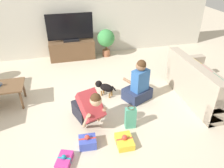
# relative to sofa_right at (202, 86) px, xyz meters

# --- Properties ---
(ground_plane) EXTENTS (16.00, 16.00, 0.00)m
(ground_plane) POSITION_rel_sofa_right_xyz_m (-2.41, 0.29, -0.30)
(ground_plane) COLOR beige
(wall_back) EXTENTS (8.40, 0.06, 2.60)m
(wall_back) POSITION_rel_sofa_right_xyz_m (-2.41, 2.92, 1.00)
(wall_back) COLOR beige
(wall_back) RESTS_ON ground_plane
(sofa_right) EXTENTS (0.86, 1.71, 0.82)m
(sofa_right) POSITION_rel_sofa_right_xyz_m (0.00, 0.00, 0.00)
(sofa_right) COLOR tan
(sofa_right) RESTS_ON ground_plane
(tv_console) EXTENTS (1.24, 0.44, 0.52)m
(tv_console) POSITION_rel_sofa_right_xyz_m (-2.39, 2.63, -0.04)
(tv_console) COLOR brown
(tv_console) RESTS_ON ground_plane
(tv) EXTENTS (1.23, 0.20, 0.75)m
(tv) POSITION_rel_sofa_right_xyz_m (-2.39, 2.63, 0.56)
(tv) COLOR black
(tv) RESTS_ON tv_console
(potted_plant_back_right) EXTENTS (0.49, 0.49, 0.78)m
(potted_plant_back_right) POSITION_rel_sofa_right_xyz_m (-1.42, 2.58, 0.21)
(potted_plant_back_right) COLOR #A36042
(potted_plant_back_right) RESTS_ON ground_plane
(person_kneeling) EXTENTS (0.55, 0.83, 0.78)m
(person_kneeling) POSITION_rel_sofa_right_xyz_m (-2.35, -0.23, 0.04)
(person_kneeling) COLOR #23232D
(person_kneeling) RESTS_ON ground_plane
(person_sitting) EXTENTS (0.64, 0.61, 0.90)m
(person_sitting) POSITION_rel_sofa_right_xyz_m (-1.26, 0.27, 0.03)
(person_sitting) COLOR #283351
(person_sitting) RESTS_ON ground_plane
(dog) EXTENTS (0.39, 0.35, 0.31)m
(dog) POSITION_rel_sofa_right_xyz_m (-1.90, 0.58, -0.10)
(dog) COLOR black
(dog) RESTS_ON ground_plane
(gift_box_a) EXTENTS (0.28, 0.24, 0.22)m
(gift_box_a) POSITION_rel_sofa_right_xyz_m (-2.45, -0.76, -0.22)
(gift_box_a) COLOR #3D51BC
(gift_box_a) RESTS_ON ground_plane
(gift_box_b) EXTENTS (0.29, 0.35, 0.16)m
(gift_box_b) POSITION_rel_sofa_right_xyz_m (-2.82, -1.01, -0.24)
(gift_box_b) COLOR #CC3389
(gift_box_b) RESTS_ON ground_plane
(gift_box_c) EXTENTS (0.26, 0.34, 0.18)m
(gift_box_c) POSITION_rel_sofa_right_xyz_m (-1.88, -0.86, -0.24)
(gift_box_c) COLOR yellow
(gift_box_c) RESTS_ON ground_plane
(gift_bag_a) EXTENTS (0.19, 0.13, 0.42)m
(gift_bag_a) POSITION_rel_sofa_right_xyz_m (-1.68, -0.50, -0.09)
(gift_bag_a) COLOR #4CA384
(gift_bag_a) RESTS_ON ground_plane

